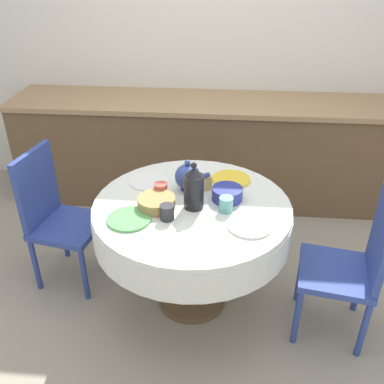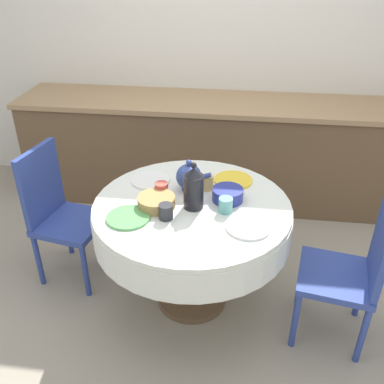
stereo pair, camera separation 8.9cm
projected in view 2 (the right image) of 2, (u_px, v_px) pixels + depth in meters
The scene contains 18 objects.
ground_plane at pixel (192, 299), 2.79m from camera, with size 12.00×12.00×0.00m, color #9E937F.
wall_back at pixel (218, 40), 3.56m from camera, with size 7.00×0.05×2.60m.
kitchen_counter at pixel (212, 150), 3.70m from camera, with size 3.24×0.64×0.89m.
dining_table at pixel (192, 223), 2.48m from camera, with size 1.14×1.14×0.73m.
chair_left at pixel (354, 267), 2.29m from camera, with size 0.46×0.46×0.92m.
chair_right at pixel (59, 210), 2.78m from camera, with size 0.47×0.47×0.92m.
plate_near_left at pixel (128, 217), 2.29m from camera, with size 0.24×0.24×0.01m, color #5BA85B.
cup_near_left at pixel (166, 212), 2.27m from camera, with size 0.08×0.08×0.08m, color #28282D.
plate_near_right at pixel (248, 227), 2.22m from camera, with size 0.24×0.24×0.01m, color white.
cup_near_right at pixel (226, 205), 2.33m from camera, with size 0.08×0.08×0.08m, color #5BA39E.
plate_far_left at pixel (151, 180), 2.64m from camera, with size 0.24×0.24×0.01m, color white.
cup_far_left at pixel (162, 190), 2.47m from camera, with size 0.08×0.08×0.08m, color #CC4C3D.
plate_far_right at pixel (233, 180), 2.65m from camera, with size 0.24×0.24×0.01m, color yellow.
cup_far_right at pixel (207, 182), 2.55m from camera, with size 0.08×0.08×0.08m, color #DBB766.
coffee_carafe at pixel (194, 188), 2.33m from camera, with size 0.11×0.11×0.28m.
teapot at pixel (189, 177), 2.51m from camera, with size 0.21×0.15×0.20m.
bread_basket at pixel (156, 202), 2.38m from camera, with size 0.21×0.21×0.06m, color #AD844C.
fruit_bowl at pixel (228, 195), 2.44m from camera, with size 0.18×0.18×0.07m, color navy.
Camera 2 is at (0.27, -2.03, 2.02)m, focal length 40.00 mm.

